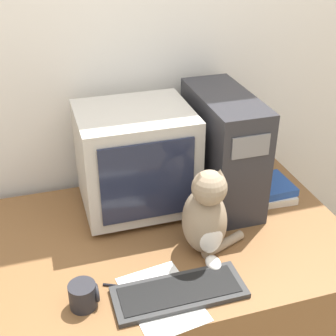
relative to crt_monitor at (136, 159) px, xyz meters
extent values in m
cube|color=silver|center=(0.04, 0.28, 0.26)|extent=(7.00, 0.05, 2.50)
cube|color=brown|center=(0.04, -0.23, -0.60)|extent=(1.41, 0.89, 0.77)
cube|color=#BCB7AD|center=(0.00, 0.00, -0.21)|extent=(0.30, 0.22, 0.02)
cube|color=#BCB7AD|center=(0.00, 0.00, 0.01)|extent=(0.43, 0.37, 0.40)
cube|color=#1E2338|center=(0.00, -0.19, 0.01)|extent=(0.35, 0.01, 0.31)
cube|color=#28282D|center=(0.35, -0.03, 0.01)|extent=(0.20, 0.47, 0.46)
cube|color=slate|center=(0.35, -0.27, 0.14)|extent=(0.14, 0.01, 0.08)
cube|color=#2D2D2D|center=(0.01, -0.53, -0.21)|extent=(0.43, 0.16, 0.02)
cube|color=black|center=(0.01, -0.53, -0.20)|extent=(0.39, 0.13, 0.00)
ellipsoid|color=gray|center=(0.16, -0.34, -0.10)|extent=(0.16, 0.19, 0.25)
ellipsoid|color=white|center=(0.16, -0.40, -0.11)|extent=(0.09, 0.05, 0.14)
sphere|color=gray|center=(0.16, -0.37, 0.06)|extent=(0.12, 0.12, 0.12)
cone|color=gray|center=(0.13, -0.37, 0.11)|extent=(0.04, 0.04, 0.04)
cone|color=gray|center=(0.20, -0.37, 0.11)|extent=(0.04, 0.04, 0.04)
ellipsoid|color=white|center=(0.16, -0.44, -0.20)|extent=(0.05, 0.08, 0.04)
cylinder|color=gray|center=(0.23, -0.36, -0.20)|extent=(0.19, 0.10, 0.03)
cube|color=beige|center=(0.57, -0.09, -0.20)|extent=(0.17, 0.21, 0.03)
cube|color=#234793|center=(0.57, -0.09, -0.17)|extent=(0.16, 0.19, 0.03)
cylinder|color=black|center=(-0.15, -0.45, -0.21)|extent=(0.14, 0.07, 0.01)
cube|color=white|center=(-0.05, -0.53, -0.22)|extent=(0.25, 0.32, 0.00)
cylinder|color=#232328|center=(-0.29, -0.49, -0.18)|extent=(0.09, 0.09, 0.09)
torus|color=#232328|center=(-0.25, -0.49, -0.18)|extent=(0.01, 0.06, 0.06)
camera|label=1|loc=(-0.35, -1.57, 0.89)|focal=50.00mm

